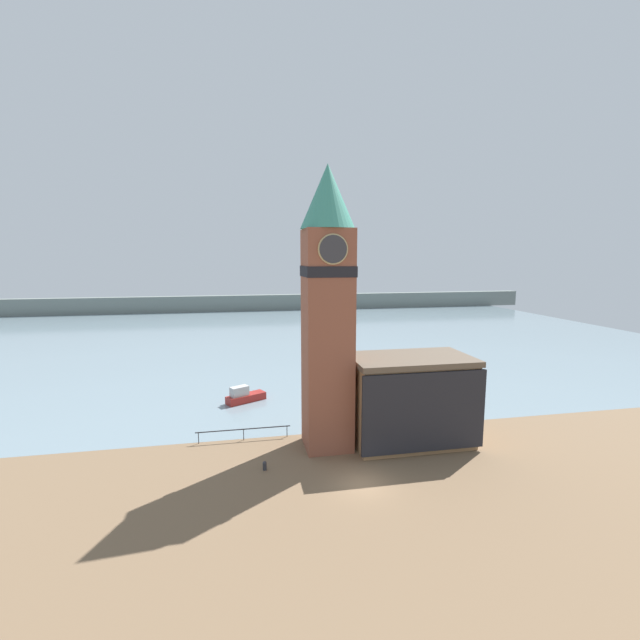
# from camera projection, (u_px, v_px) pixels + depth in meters

# --- Properties ---
(ground_plane) EXTENTS (160.00, 160.00, 0.00)m
(ground_plane) POSITION_uv_depth(u_px,v_px,m) (363.00, 485.00, 31.89)
(ground_plane) COLOR brown
(water) EXTENTS (160.00, 120.00, 0.00)m
(water) POSITION_uv_depth(u_px,v_px,m) (276.00, 330.00, 99.97)
(water) COLOR gray
(water) RESTS_ON ground_plane
(far_shoreline) EXTENTS (180.00, 3.00, 5.00)m
(far_shoreline) POSITION_uv_depth(u_px,v_px,m) (265.00, 303.00, 138.45)
(far_shoreline) COLOR slate
(far_shoreline) RESTS_ON water
(pier_railing) EXTENTS (8.71, 0.08, 1.09)m
(pier_railing) POSITION_uv_depth(u_px,v_px,m) (243.00, 430.00, 39.69)
(pier_railing) COLOR #232328
(pier_railing) RESTS_ON ground_plane
(clock_tower) EXTENTS (4.64, 4.64, 24.53)m
(clock_tower) POSITION_uv_depth(u_px,v_px,m) (328.00, 302.00, 36.72)
(clock_tower) COLOR brown
(clock_tower) RESTS_ON ground_plane
(pier_building) EXTENTS (10.99, 6.57, 8.01)m
(pier_building) POSITION_uv_depth(u_px,v_px,m) (410.00, 399.00, 38.96)
(pier_building) COLOR #9E754C
(pier_building) RESTS_ON ground_plane
(boat_near) EXTENTS (4.84, 3.50, 1.99)m
(boat_near) POSITION_uv_depth(u_px,v_px,m) (244.00, 396.00, 50.25)
(boat_near) COLOR maroon
(boat_near) RESTS_ON water
(mooring_bollard_near) EXTENTS (0.33, 0.33, 0.75)m
(mooring_bollard_near) POSITION_uv_depth(u_px,v_px,m) (265.00, 465.00, 34.13)
(mooring_bollard_near) COLOR #2D2D33
(mooring_bollard_near) RESTS_ON ground_plane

